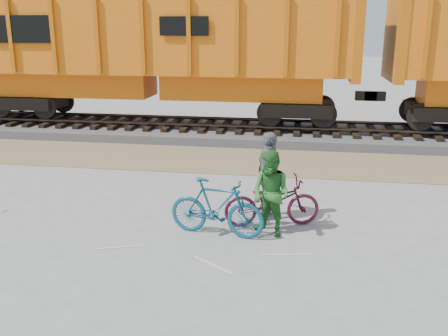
{
  "coord_description": "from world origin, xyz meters",
  "views": [
    {
      "loc": [
        2.21,
        -8.63,
        3.85
      ],
      "look_at": [
        0.54,
        1.5,
        0.92
      ],
      "focal_mm": 40.0,
      "sensor_mm": 36.0,
      "label": 1
    }
  ],
  "objects_px": {
    "bicycle_teal": "(217,208)",
    "person_woman": "(269,176)",
    "bicycle_maroon": "(272,202)",
    "hopper_car_center": "(157,50)",
    "person_man": "(271,194)"
  },
  "relations": [
    {
      "from": "bicycle_teal",
      "to": "bicycle_maroon",
      "type": "distance_m",
      "value": 1.19
    },
    {
      "from": "bicycle_teal",
      "to": "person_woman",
      "type": "distance_m",
      "value": 1.43
    },
    {
      "from": "bicycle_teal",
      "to": "hopper_car_center",
      "type": "bearing_deg",
      "value": 31.82
    },
    {
      "from": "hopper_car_center",
      "to": "bicycle_teal",
      "type": "height_order",
      "value": "hopper_car_center"
    },
    {
      "from": "hopper_car_center",
      "to": "bicycle_teal",
      "type": "xyz_separation_m",
      "value": [
        3.77,
        -8.95,
        -2.45
      ]
    },
    {
      "from": "person_woman",
      "to": "bicycle_maroon",
      "type": "bearing_deg",
      "value": 169.97
    },
    {
      "from": "hopper_car_center",
      "to": "bicycle_maroon",
      "type": "height_order",
      "value": "hopper_car_center"
    },
    {
      "from": "hopper_car_center",
      "to": "person_man",
      "type": "height_order",
      "value": "hopper_car_center"
    },
    {
      "from": "bicycle_maroon",
      "to": "person_woman",
      "type": "xyz_separation_m",
      "value": [
        -0.1,
        0.4,
        0.41
      ]
    },
    {
      "from": "bicycle_maroon",
      "to": "person_man",
      "type": "distance_m",
      "value": 0.56
    },
    {
      "from": "person_woman",
      "to": "hopper_car_center",
      "type": "bearing_deg",
      "value": 6.49
    },
    {
      "from": "person_man",
      "to": "person_woman",
      "type": "xyz_separation_m",
      "value": [
        -0.1,
        0.85,
        0.09
      ]
    },
    {
      "from": "bicycle_maroon",
      "to": "person_woman",
      "type": "distance_m",
      "value": 0.58
    },
    {
      "from": "person_man",
      "to": "bicycle_teal",
      "type": "bearing_deg",
      "value": -137.5
    },
    {
      "from": "bicycle_teal",
      "to": "person_woman",
      "type": "relative_size",
      "value": 1.02
    }
  ]
}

